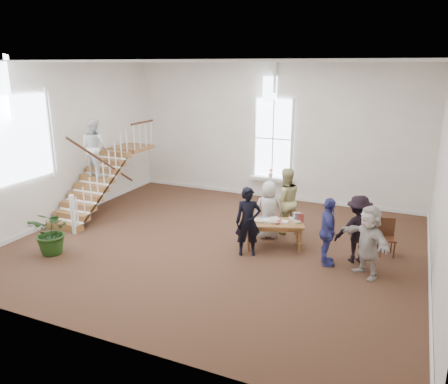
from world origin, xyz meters
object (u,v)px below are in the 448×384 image
at_px(library_table, 274,225).
at_px(woman_cluster_a, 328,232).
at_px(person_yellow, 285,201).
at_px(floor_plant, 52,232).
at_px(side_chair, 387,235).
at_px(woman_cluster_b, 358,229).
at_px(elderly_woman, 268,210).
at_px(woman_cluster_c, 368,241).
at_px(police_officer, 248,222).

relative_size(library_table, woman_cluster_a, 1.01).
relative_size(person_yellow, floor_plant, 1.61).
xyz_separation_m(floor_plant, side_chair, (7.38, 3.23, -0.07)).
distance_m(floor_plant, side_chair, 8.06).
xyz_separation_m(woman_cluster_a, woman_cluster_b, (0.60, 0.45, 0.00)).
height_order(library_table, elderly_woman, elderly_woman).
distance_m(person_yellow, woman_cluster_c, 2.93).
bearing_deg(woman_cluster_a, floor_plant, 91.84).
bearing_deg(library_table, woman_cluster_a, -37.44).
distance_m(police_officer, person_yellow, 1.80).
height_order(police_officer, side_chair, police_officer).
distance_m(library_table, woman_cluster_b, 2.01).
bearing_deg(side_chair, police_officer, -171.29).
height_order(elderly_woman, woman_cluster_a, woman_cluster_a).
bearing_deg(side_chair, woman_cluster_c, -117.98).
height_order(woman_cluster_b, side_chair, woman_cluster_b).
height_order(library_table, side_chair, side_chair).
xyz_separation_m(library_table, woman_cluster_c, (2.30, -0.65, 0.20)).
distance_m(police_officer, woman_cluster_b, 2.53).
relative_size(person_yellow, woman_cluster_b, 1.13).
height_order(elderly_woman, floor_plant, elderly_woman).
bearing_deg(woman_cluster_c, person_yellow, -172.78).
height_order(woman_cluster_a, side_chair, woman_cluster_a).
height_order(person_yellow, woman_cluster_a, person_yellow).
relative_size(woman_cluster_a, side_chair, 1.77).
height_order(person_yellow, woman_cluster_b, person_yellow).
height_order(library_table, floor_plant, floor_plant).
relative_size(person_yellow, woman_cluster_a, 1.14).
relative_size(person_yellow, side_chair, 2.02).
bearing_deg(police_officer, side_chair, -0.24).
distance_m(woman_cluster_a, floor_plant, 6.52).
height_order(elderly_woman, person_yellow, person_yellow).
xyz_separation_m(library_table, floor_plant, (-4.78, -2.52, -0.04)).
relative_size(elderly_woman, woman_cluster_c, 0.96).
xyz_separation_m(woman_cluster_a, side_chair, (1.20, 1.16, -0.30)).
height_order(person_yellow, side_chair, person_yellow).
xyz_separation_m(elderly_woman, floor_plant, (-4.43, -3.12, -0.20)).
bearing_deg(woman_cluster_c, woman_cluster_a, -148.71).
bearing_deg(library_table, side_chair, -4.33).
height_order(elderly_woman, woman_cluster_b, woman_cluster_b).
bearing_deg(library_table, person_yellow, 73.05).
relative_size(library_table, police_officer, 0.96).
distance_m(elderly_woman, floor_plant, 5.42).
bearing_deg(police_officer, woman_cluster_a, -17.99).
xyz_separation_m(elderly_woman, woman_cluster_b, (2.35, -0.59, 0.03)).
height_order(library_table, woman_cluster_c, woman_cluster_c).
distance_m(police_officer, woman_cluster_c, 2.75).
bearing_deg(police_officer, elderly_woman, 61.07).
xyz_separation_m(library_table, elderly_woman, (-0.35, 0.59, 0.16)).
distance_m(woman_cluster_c, floor_plant, 7.32).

